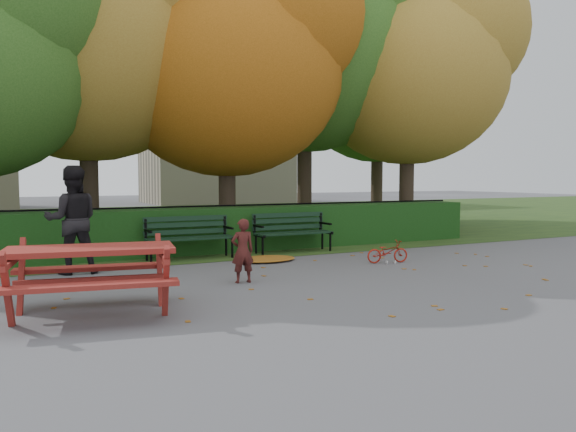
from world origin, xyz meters
name	(u,v)px	position (x,y,z in m)	size (l,w,h in m)	color
ground	(337,284)	(0.00, 0.00, 0.00)	(90.00, 90.00, 0.00)	slate
grass_strip	(142,221)	(0.00, 14.00, 0.01)	(90.00, 90.00, 0.00)	#203916
building_right	(216,112)	(8.00, 28.00, 6.00)	(9.00, 6.00, 12.00)	#BAAE8F
hedge	(233,229)	(0.00, 4.50, 0.50)	(13.00, 0.90, 1.00)	black
iron_fence	(221,225)	(0.00, 5.30, 0.54)	(14.00, 0.04, 1.02)	black
tree_b	(102,22)	(-2.44, 6.75, 5.40)	(6.72, 6.40, 8.79)	#32271C
tree_c	(242,54)	(0.83, 5.96, 4.82)	(6.30, 6.00, 8.00)	#32271C
tree_d	(320,33)	(3.88, 7.23, 5.98)	(7.14, 6.80, 9.58)	#32271C
tree_e	(422,63)	(6.52, 5.77, 5.08)	(6.09, 5.80, 8.16)	#32271C
tree_g	(389,79)	(8.33, 9.76, 5.37)	(6.30, 6.00, 8.55)	#32271C
bench_left	(189,234)	(-1.30, 3.70, 0.52)	(1.80, 0.57, 0.88)	black
bench_right	(292,229)	(1.10, 3.70, 0.52)	(1.80, 0.57, 0.88)	black
picnic_table	(91,262)	(-3.77, -0.36, 0.66)	(2.22, 1.90, 0.96)	maroon
leaf_pile	(266,259)	(0.00, 2.71, 0.04)	(1.25, 0.87, 0.09)	brown
leaf_scatter	(327,280)	(0.00, 0.30, 0.01)	(9.00, 5.70, 0.01)	brown
child	(243,251)	(-1.31, 0.76, 0.52)	(0.38, 0.25, 1.03)	#471916
adult	(72,220)	(-3.64, 2.90, 0.95)	(0.92, 0.72, 1.90)	black
bicycle	(387,252)	(2.04, 1.39, 0.22)	(0.29, 0.84, 0.44)	#A01A0E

